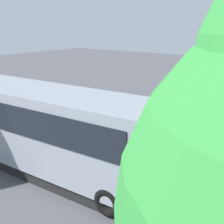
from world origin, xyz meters
TOP-DOWN VIEW (x-y plane):
  - ground_plane at (0.00, 0.00)m, footprint 80.00×80.00m
  - tour_bus at (-0.89, 4.55)m, footprint 9.80×3.03m
  - spectator_far_left at (-2.95, 1.65)m, footprint 0.57×0.39m
  - spectator_left at (-1.80, 1.82)m, footprint 0.58×0.36m
  - spectator_centre at (-0.53, 1.60)m, footprint 0.57×0.34m
  - spectator_right at (0.66, 1.90)m, footprint 0.58×0.36m
  - parked_motorcycle_silver at (-1.40, 2.53)m, footprint 2.05×0.58m
  - parked_motorcycle_dark at (1.58, 2.48)m, footprint 2.05×0.58m
  - stunt_motorcycle at (2.62, -3.13)m, footprint 2.05×0.58m
  - bay_line_a at (-3.10, -1.69)m, footprint 0.27×4.92m
  - bay_line_b at (-0.13, -1.69)m, footprint 0.23×3.79m
  - bay_line_c at (2.83, -1.69)m, footprint 0.24×4.01m

SIDE VIEW (x-z plane):
  - ground_plane at x=0.00m, z-range 0.00..0.00m
  - bay_line_a at x=-3.10m, z-range 0.00..0.01m
  - bay_line_b at x=-0.13m, z-range 0.00..0.01m
  - bay_line_c at x=2.83m, z-range 0.00..0.01m
  - parked_motorcycle_silver at x=-1.40m, z-range -0.01..0.97m
  - parked_motorcycle_dark at x=1.58m, z-range -0.01..0.97m
  - stunt_motorcycle at x=2.62m, z-range 0.00..1.23m
  - spectator_right at x=0.66m, z-range 0.16..1.85m
  - spectator_centre at x=-0.53m, z-range 0.17..1.87m
  - spectator_left at x=-1.80m, z-range 0.16..1.90m
  - spectator_far_left at x=-2.95m, z-range 0.17..1.96m
  - tour_bus at x=-0.89m, z-range 0.02..3.27m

